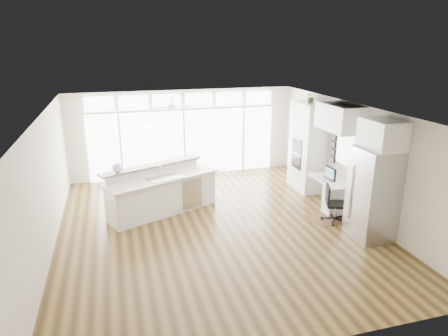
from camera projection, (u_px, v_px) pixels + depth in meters
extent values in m
cube|color=#402C13|center=(216.00, 227.00, 9.25)|extent=(7.00, 8.00, 0.02)
cube|color=silver|center=(215.00, 111.00, 8.42)|extent=(7.00, 8.00, 0.02)
cube|color=beige|center=(184.00, 133.00, 12.50)|extent=(7.00, 0.04, 2.70)
cube|color=beige|center=(294.00, 264.00, 5.17)|extent=(7.00, 0.04, 2.70)
cube|color=beige|center=(46.00, 186.00, 7.93)|extent=(0.04, 8.00, 2.70)
cube|color=beige|center=(354.00, 159.00, 9.74)|extent=(0.04, 8.00, 2.70)
cube|color=white|center=(184.00, 143.00, 12.54)|extent=(5.80, 0.06, 2.08)
cube|color=white|center=(183.00, 101.00, 12.13)|extent=(5.90, 0.06, 0.40)
cube|color=white|center=(347.00, 149.00, 9.94)|extent=(0.04, 0.85, 0.85)
cube|color=silver|center=(172.00, 103.00, 10.93)|extent=(1.16, 1.16, 0.32)
cube|color=beige|center=(213.00, 110.00, 8.61)|extent=(3.40, 3.00, 0.02)
cube|color=white|center=(308.00, 146.00, 11.33)|extent=(0.64, 1.20, 2.50)
cube|color=white|center=(331.00, 194.00, 10.21)|extent=(0.72, 1.30, 0.76)
cube|color=white|center=(339.00, 117.00, 9.62)|extent=(0.64, 1.30, 0.64)
cube|color=#B0B0B5|center=(373.00, 194.00, 8.50)|extent=(0.76, 0.90, 2.00)
cube|color=white|center=(383.00, 134.00, 8.13)|extent=(0.64, 0.90, 0.60)
cube|color=black|center=(333.00, 148.00, 10.56)|extent=(0.06, 0.22, 0.80)
cube|color=white|center=(163.00, 191.00, 9.88)|extent=(3.06, 2.11, 1.14)
cube|color=#3B2013|center=(331.00, 218.00, 9.70)|extent=(1.05, 0.80, 0.01)
cube|color=black|center=(336.00, 204.00, 9.41)|extent=(0.58, 0.56, 0.89)
sphere|color=white|center=(118.00, 168.00, 9.40)|extent=(0.32, 0.32, 0.24)
cube|color=black|center=(330.00, 173.00, 10.02)|extent=(0.11, 0.44, 0.36)
cube|color=silver|center=(324.00, 180.00, 10.03)|extent=(0.18, 0.34, 0.02)
imported|color=#355B27|center=(311.00, 98.00, 10.92)|extent=(0.30, 0.33, 0.24)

